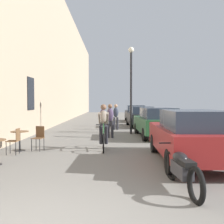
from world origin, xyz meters
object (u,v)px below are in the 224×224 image
object	(u,v)px
cafe_chair_far_toward_street	(39,136)
parked_car_third	(140,116)
cafe_chair_far_toward_wall	(15,139)
parked_car_nearest	(190,135)
cafe_table_far	(20,137)
cyclist_on_bicycle	(104,128)
pedestrian_mid	(103,117)
street_lamp	(131,79)
parked_car_second	(156,122)
pedestrian_near	(110,119)
pedestrian_furthest	(109,114)
parked_car_fourth	(135,113)
pedestrian_far	(116,115)
parked_motorcycle	(182,169)

from	to	relation	value
cafe_chair_far_toward_street	parked_car_third	distance (m)	10.58
cafe_chair_far_toward_wall	parked_car_nearest	bearing A→B (deg)	-12.82
cafe_table_far	cafe_chair_far_toward_wall	world-z (taller)	cafe_chair_far_toward_wall
cyclist_on_bicycle	pedestrian_mid	size ratio (longest dim) A/B	1.09
pedestrian_mid	parked_car_third	distance (m)	4.43
cyclist_on_bicycle	parked_car_third	distance (m)	9.58
street_lamp	parked_car_third	world-z (taller)	street_lamp
cafe_table_far	street_lamp	bearing A→B (deg)	48.67
parked_car_second	parked_car_third	bearing A→B (deg)	91.29
pedestrian_near	pedestrian_furthest	bearing A→B (deg)	90.46
pedestrian_mid	parked_car_fourth	bearing A→B (deg)	72.39
pedestrian_mid	pedestrian_far	xyz separation A→B (m)	(0.81, 1.43, 0.03)
pedestrian_mid	parked_car_fourth	world-z (taller)	pedestrian_mid
street_lamp	parked_car_fourth	xyz separation A→B (m)	(1.17, 9.59, -2.32)
cafe_chair_far_toward_wall	pedestrian_far	world-z (taller)	pedestrian_far
pedestrian_far	parked_car_nearest	world-z (taller)	pedestrian_far
street_lamp	cyclist_on_bicycle	bearing A→B (deg)	-106.27
pedestrian_far	parked_car_third	bearing A→B (deg)	48.66
cafe_chair_far_toward_street	parked_car_third	world-z (taller)	parked_car_third
parked_car_second	pedestrian_near	bearing A→B (deg)	-175.39
parked_car_third	parked_motorcycle	bearing A→B (deg)	-93.18
street_lamp	parked_motorcycle	world-z (taller)	street_lamp
cafe_chair_far_toward_wall	parked_car_third	size ratio (longest dim) A/B	0.21
cafe_chair_far_toward_wall	pedestrian_furthest	distance (m)	10.89
cafe_table_far	cafe_chair_far_toward_street	world-z (taller)	cafe_chair_far_toward_street
cafe_chair_far_toward_street	parked_car_third	xyz separation A→B (m)	(4.88, 9.39, 0.26)
cafe_chair_far_toward_wall	pedestrian_furthest	size ratio (longest dim) A/B	0.56
cafe_chair_far_toward_wall	street_lamp	size ratio (longest dim) A/B	0.18
parked_motorcycle	pedestrian_far	bearing A→B (deg)	95.32
cafe_chair_far_toward_wall	pedestrian_mid	size ratio (longest dim) A/B	0.55
pedestrian_mid	parked_car_nearest	size ratio (longest dim) A/B	0.36
pedestrian_furthest	pedestrian_mid	bearing A→B (deg)	-95.84
pedestrian_furthest	cafe_chair_far_toward_wall	bearing A→B (deg)	-107.16
pedestrian_furthest	parked_car_fourth	size ratio (longest dim) A/B	0.37
pedestrian_furthest	parked_motorcycle	xyz separation A→B (m)	(1.51, -14.00, -0.49)
parked_car_third	cafe_chair_far_toward_wall	bearing A→B (deg)	-118.39
street_lamp	parked_car_third	distance (m)	5.02
pedestrian_far	cafe_chair_far_toward_street	bearing A→B (deg)	-112.59
cyclist_on_bicycle	street_lamp	distance (m)	5.63
parked_car_fourth	parked_motorcycle	world-z (taller)	parked_car_fourth
cafe_chair_far_toward_wall	parked_car_nearest	xyz separation A→B (m)	(5.59, -1.27, 0.29)
parked_car_second	street_lamp	bearing A→B (deg)	128.49
pedestrian_furthest	parked_car_second	xyz separation A→B (m)	(2.40, -6.04, -0.11)
pedestrian_mid	pedestrian_far	distance (m)	1.65
pedestrian_far	cafe_table_far	bearing A→B (deg)	-116.77
cafe_chair_far_toward_wall	parked_motorcycle	world-z (taller)	cafe_chair_far_toward_wall
cyclist_on_bicycle	cafe_table_far	bearing A→B (deg)	-176.17
cafe_table_far	parked_car_fourth	bearing A→B (deg)	68.86
pedestrian_far	parked_car_nearest	distance (m)	9.52
cafe_chair_far_toward_street	cafe_table_far	bearing A→B (deg)	-173.79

